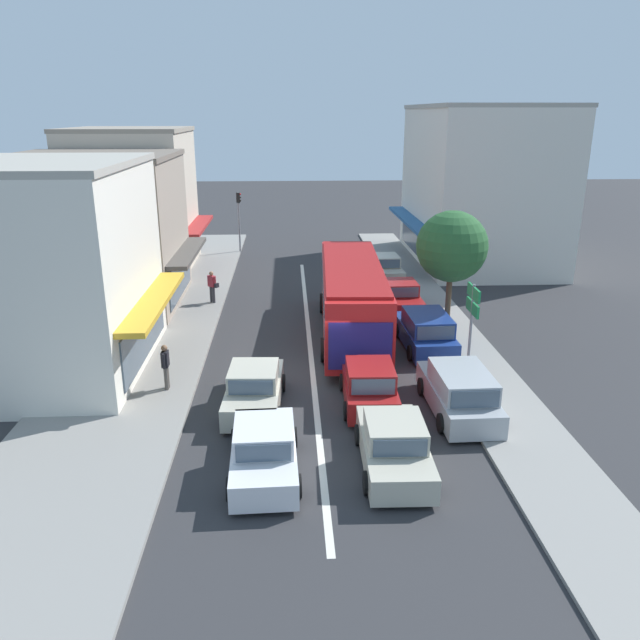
% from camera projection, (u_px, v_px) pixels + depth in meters
% --- Properties ---
extents(ground_plane, '(140.00, 140.00, 0.00)m').
position_uv_depth(ground_plane, '(313.00, 377.00, 23.23)').
color(ground_plane, '#2D2D30').
extents(lane_centre_line, '(0.20, 28.00, 0.01)m').
position_uv_depth(lane_centre_line, '(309.00, 340.00, 27.02)').
color(lane_centre_line, silver).
rests_on(lane_centre_line, ground).
extents(sidewalk_left, '(5.20, 44.00, 0.14)m').
position_uv_depth(sidewalk_left, '(160.00, 326.00, 28.56)').
color(sidewalk_left, gray).
rests_on(sidewalk_left, ground).
extents(kerb_right, '(2.80, 44.00, 0.12)m').
position_uv_depth(kerb_right, '(440.00, 321.00, 29.19)').
color(kerb_right, gray).
rests_on(kerb_right, ground).
extents(shopfront_corner_near, '(8.74, 8.52, 7.80)m').
position_uv_depth(shopfront_corner_near, '(32.00, 271.00, 22.63)').
color(shopfront_corner_near, silver).
rests_on(shopfront_corner_near, ground).
extents(shopfront_mid_block, '(8.69, 7.58, 7.52)m').
position_uv_depth(shopfront_mid_block, '(99.00, 232.00, 30.68)').
color(shopfront_mid_block, gray).
rests_on(shopfront_mid_block, ground).
extents(shopfront_far_end, '(7.71, 7.69, 8.52)m').
position_uv_depth(shopfront_far_end, '(134.00, 201.00, 37.88)').
color(shopfront_far_end, beige).
rests_on(shopfront_far_end, ground).
extents(building_right_far, '(8.93, 12.45, 9.84)m').
position_uv_depth(building_right_far, '(480.00, 186.00, 39.84)').
color(building_right_far, silver).
rests_on(building_right_far, ground).
extents(city_bus, '(3.09, 10.96, 3.23)m').
position_uv_depth(city_bus, '(352.00, 295.00, 26.91)').
color(city_bus, red).
rests_on(city_bus, ground).
extents(sedan_behind_bus_mid, '(2.00, 4.25, 1.47)m').
position_uv_depth(sedan_behind_bus_mid, '(264.00, 450.00, 16.88)').
color(sedan_behind_bus_mid, silver).
rests_on(sedan_behind_bus_mid, ground).
extents(sedan_adjacent_lane_trail, '(1.97, 4.24, 1.47)m').
position_uv_depth(sedan_adjacent_lane_trail, '(394.00, 446.00, 17.11)').
color(sedan_adjacent_lane_trail, '#B7B29E').
rests_on(sedan_adjacent_lane_trail, ground).
extents(hatchback_queue_far_back, '(1.90, 3.75, 1.54)m').
position_uv_depth(hatchback_queue_far_back, '(369.00, 386.00, 20.74)').
color(hatchback_queue_far_back, maroon).
rests_on(hatchback_queue_far_back, ground).
extents(sedan_queue_gap_filler, '(2.04, 4.28, 1.47)m').
position_uv_depth(sedan_queue_gap_filler, '(254.00, 389.00, 20.62)').
color(sedan_queue_gap_filler, '#B7B29E').
rests_on(sedan_queue_gap_filler, ground).
extents(parked_wagon_kerb_front, '(2.01, 4.54, 1.58)m').
position_uv_depth(parked_wagon_kerb_front, '(459.00, 392.00, 20.20)').
color(parked_wagon_kerb_front, '#9EA3A8').
rests_on(parked_wagon_kerb_front, ground).
extents(parked_wagon_kerb_second, '(2.03, 4.55, 1.58)m').
position_uv_depth(parked_wagon_kerb_second, '(426.00, 332.00, 25.77)').
color(parked_wagon_kerb_second, navy).
rests_on(parked_wagon_kerb_second, ground).
extents(parked_sedan_kerb_third, '(1.95, 4.23, 1.47)m').
position_uv_depth(parked_sedan_kerb_third, '(400.00, 297.00, 30.94)').
color(parked_sedan_kerb_third, maroon).
rests_on(parked_sedan_kerb_third, ground).
extents(parked_sedan_kerb_rear, '(2.02, 4.26, 1.47)m').
position_uv_depth(parked_sedan_kerb_rear, '(384.00, 268.00, 36.56)').
color(parked_sedan_kerb_rear, '#B7B29E').
rests_on(parked_sedan_kerb_rear, ground).
extents(traffic_light_downstreet, '(0.33, 0.24, 4.20)m').
position_uv_depth(traffic_light_downstreet, '(239.00, 212.00, 42.71)').
color(traffic_light_downstreet, gray).
rests_on(traffic_light_downstreet, ground).
extents(directional_road_sign, '(0.10, 1.40, 3.60)m').
position_uv_depth(directional_road_sign, '(472.00, 309.00, 22.24)').
color(directional_road_sign, gray).
rests_on(directional_road_sign, ground).
extents(street_tree_right, '(2.97, 2.97, 5.56)m').
position_uv_depth(street_tree_right, '(452.00, 247.00, 25.88)').
color(street_tree_right, brown).
rests_on(street_tree_right, ground).
extents(pedestrian_with_handbag_near, '(0.61, 0.50, 1.63)m').
position_uv_depth(pedestrian_with_handbag_near, '(212.00, 285.00, 31.53)').
color(pedestrian_with_handbag_near, '#333338').
rests_on(pedestrian_with_handbag_near, sidewalk_left).
extents(pedestrian_browsing_midblock, '(0.23, 0.57, 1.63)m').
position_uv_depth(pedestrian_browsing_midblock, '(166.00, 364.00, 21.62)').
color(pedestrian_browsing_midblock, '#4C4742').
rests_on(pedestrian_browsing_midblock, sidewalk_left).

